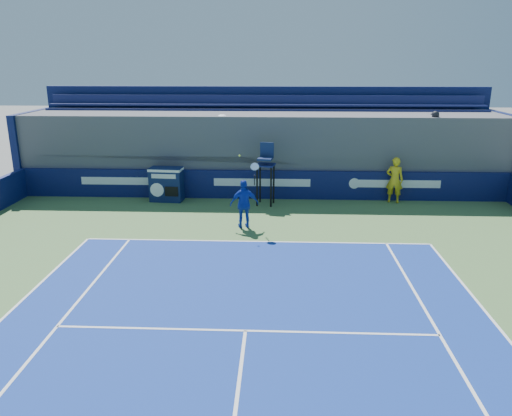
{
  "coord_description": "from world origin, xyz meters",
  "views": [
    {
      "loc": [
        0.65,
        -3.07,
        5.59
      ],
      "look_at": [
        0.0,
        11.5,
        1.25
      ],
      "focal_mm": 35.0,
      "sensor_mm": 36.0,
      "label": 1
    }
  ],
  "objects_px": {
    "ball_person": "(395,180)",
    "umpire_chair": "(266,167)",
    "tennis_player": "(244,204)",
    "match_clock": "(166,183)"
  },
  "relations": [
    {
      "from": "ball_person",
      "to": "tennis_player",
      "type": "relative_size",
      "value": 0.73
    },
    {
      "from": "umpire_chair",
      "to": "tennis_player",
      "type": "height_order",
      "value": "tennis_player"
    },
    {
      "from": "ball_person",
      "to": "umpire_chair",
      "type": "relative_size",
      "value": 0.75
    },
    {
      "from": "ball_person",
      "to": "match_clock",
      "type": "height_order",
      "value": "ball_person"
    },
    {
      "from": "umpire_chair",
      "to": "tennis_player",
      "type": "bearing_deg",
      "value": -102.6
    },
    {
      "from": "match_clock",
      "to": "umpire_chair",
      "type": "relative_size",
      "value": 0.56
    },
    {
      "from": "umpire_chair",
      "to": "tennis_player",
      "type": "distance_m",
      "value": 3.07
    },
    {
      "from": "tennis_player",
      "to": "ball_person",
      "type": "bearing_deg",
      "value": 30.52
    },
    {
      "from": "ball_person",
      "to": "match_clock",
      "type": "bearing_deg",
      "value": 17.63
    },
    {
      "from": "tennis_player",
      "to": "match_clock",
      "type": "bearing_deg",
      "value": 136.18
    }
  ]
}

